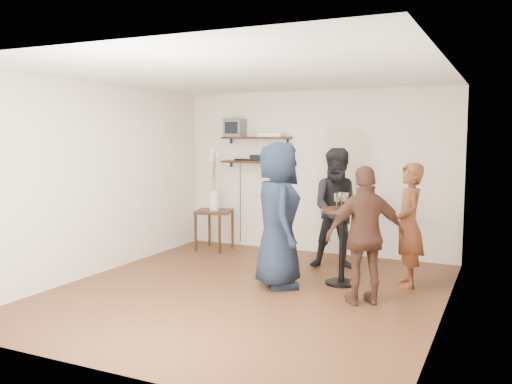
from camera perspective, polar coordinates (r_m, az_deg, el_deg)
room at (r=6.45m, az=-0.92°, el=0.71°), size 4.58×5.08×2.68m
shelf_upper at (r=9.00m, az=0.01°, el=5.72°), size 1.20×0.25×0.04m
shelf_lower at (r=9.01m, az=0.01°, el=3.17°), size 1.20×0.25×0.04m
crt_monitor at (r=9.17m, az=-2.19°, el=6.77°), size 0.32×0.30×0.30m
dvd_deck at (r=8.88m, az=1.65°, el=6.02°), size 0.40×0.24×0.06m
radio at (r=9.00m, az=0.09°, el=3.60°), size 0.22×0.10×0.10m
power_strip at (r=9.17m, az=-1.42°, el=3.43°), size 0.30×0.05×0.03m
side_table at (r=8.95m, az=-4.42°, el=-2.61°), size 0.69×0.69×0.67m
vase_lilies at (r=8.90m, az=-4.45°, el=0.25°), size 0.20×0.21×1.07m
drinks_table at (r=6.96m, az=9.04°, el=-4.57°), size 0.53×0.53×0.97m
wine_glass_fl at (r=6.89m, az=8.48°, el=-0.64°), size 0.06×0.06×0.19m
wine_glass_fr at (r=6.83m, az=9.43°, el=-0.63°), size 0.07×0.07×0.21m
wine_glass_bl at (r=6.95m, az=8.99°, el=-0.54°), size 0.07×0.07×0.20m
wine_glass_br at (r=6.91m, az=9.31°, el=-0.68°), size 0.06×0.06×0.19m
person_plaid at (r=7.02m, az=15.78°, el=-3.37°), size 0.54×0.66×1.56m
person_dark at (r=7.74m, az=8.79°, el=-1.76°), size 1.00×0.89×1.72m
person_navy at (r=6.74m, az=2.35°, el=-2.44°), size 0.96×1.06×1.81m
person_brown at (r=6.17m, az=11.47°, el=-4.51°), size 0.97×0.83×1.56m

